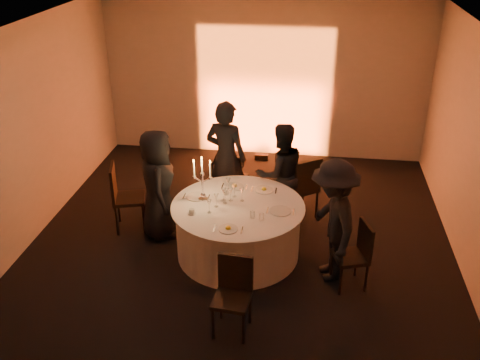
# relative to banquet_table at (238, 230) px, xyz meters

# --- Properties ---
(floor) EXTENTS (7.00, 7.00, 0.00)m
(floor) POSITION_rel_banquet_table_xyz_m (0.00, 0.00, -0.38)
(floor) COLOR black
(floor) RESTS_ON ground
(ceiling) EXTENTS (7.00, 7.00, 0.00)m
(ceiling) POSITION_rel_banquet_table_xyz_m (0.00, 0.00, 2.62)
(ceiling) COLOR silver
(ceiling) RESTS_ON wall_back
(wall_back) EXTENTS (7.00, 0.00, 7.00)m
(wall_back) POSITION_rel_banquet_table_xyz_m (0.00, 3.50, 1.12)
(wall_back) COLOR #B9B4AC
(wall_back) RESTS_ON floor
(wall_front) EXTENTS (7.00, 0.00, 7.00)m
(wall_front) POSITION_rel_banquet_table_xyz_m (0.00, -3.50, 1.12)
(wall_front) COLOR #B9B4AC
(wall_front) RESTS_ON floor
(wall_left) EXTENTS (0.00, 7.00, 7.00)m
(wall_left) POSITION_rel_banquet_table_xyz_m (-3.00, 0.00, 1.12)
(wall_left) COLOR #B9B4AC
(wall_left) RESTS_ON floor
(uplighter_fixture) EXTENTS (0.25, 0.12, 0.10)m
(uplighter_fixture) POSITION_rel_banquet_table_xyz_m (0.00, 3.20, -0.33)
(uplighter_fixture) COLOR black
(uplighter_fixture) RESTS_ON floor
(banquet_table) EXTENTS (1.80, 1.80, 0.77)m
(banquet_table) POSITION_rel_banquet_table_xyz_m (0.00, 0.00, 0.00)
(banquet_table) COLOR black
(banquet_table) RESTS_ON floor
(chair_left) EXTENTS (0.56, 0.56, 1.03)m
(chair_left) POSITION_rel_banquet_table_xyz_m (-1.77, 0.44, 0.20)
(chair_left) COLOR black
(chair_left) RESTS_ON floor
(chair_back_left) EXTENTS (0.46, 0.46, 0.90)m
(chair_back_left) POSITION_rel_banquet_table_xyz_m (-0.29, 1.38, 0.12)
(chair_back_left) COLOR black
(chair_back_left) RESTS_ON floor
(chair_back_right) EXTENTS (0.62, 0.62, 1.02)m
(chair_back_right) POSITION_rel_banquet_table_xyz_m (0.85, 1.09, 0.19)
(chair_back_right) COLOR black
(chair_back_right) RESTS_ON floor
(chair_right) EXTENTS (0.49, 0.49, 0.89)m
(chair_right) POSITION_rel_banquet_table_xyz_m (1.56, -0.48, 0.11)
(chair_right) COLOR black
(chair_right) RESTS_ON floor
(chair_front) EXTENTS (0.44, 0.44, 0.91)m
(chair_front) POSITION_rel_banquet_table_xyz_m (0.16, -1.46, 0.13)
(chair_front) COLOR black
(chair_front) RESTS_ON floor
(guest_left) EXTENTS (0.72, 0.91, 1.63)m
(guest_left) POSITION_rel_banquet_table_xyz_m (-1.20, 0.36, 0.43)
(guest_left) COLOR black
(guest_left) RESTS_ON floor
(guest_back_left) EXTENTS (0.76, 0.60, 1.81)m
(guest_back_left) POSITION_rel_banquet_table_xyz_m (-0.36, 1.21, 0.52)
(guest_back_left) COLOR black
(guest_back_left) RESTS_ON floor
(guest_back_right) EXTENTS (0.95, 0.88, 1.58)m
(guest_back_right) POSITION_rel_banquet_table_xyz_m (0.50, 1.00, 0.41)
(guest_back_right) COLOR black
(guest_back_right) RESTS_ON floor
(guest_right) EXTENTS (0.86, 1.19, 1.65)m
(guest_right) POSITION_rel_banquet_table_xyz_m (1.24, -0.33, 0.44)
(guest_right) COLOR black
(guest_right) RESTS_ON floor
(plate_left) EXTENTS (0.36, 0.28, 0.01)m
(plate_left) POSITION_rel_banquet_table_xyz_m (-0.60, 0.15, 0.39)
(plate_left) COLOR silver
(plate_left) RESTS_ON banquet_table
(plate_back_left) EXTENTS (0.35, 0.27, 0.08)m
(plate_back_left) POSITION_rel_banquet_table_xyz_m (-0.13, 0.52, 0.40)
(plate_back_left) COLOR silver
(plate_back_left) RESTS_ON banquet_table
(plate_back_right) EXTENTS (0.36, 0.27, 0.08)m
(plate_back_right) POSITION_rel_banquet_table_xyz_m (0.30, 0.47, 0.40)
(plate_back_right) COLOR silver
(plate_back_right) RESTS_ON banquet_table
(plate_right) EXTENTS (0.36, 0.29, 0.01)m
(plate_right) POSITION_rel_banquet_table_xyz_m (0.57, -0.08, 0.39)
(plate_right) COLOR silver
(plate_right) RESTS_ON banquet_table
(plate_front) EXTENTS (0.36, 0.24, 0.08)m
(plate_front) POSITION_rel_banquet_table_xyz_m (-0.03, -0.61, 0.40)
(plate_front) COLOR silver
(plate_front) RESTS_ON banquet_table
(coffee_cup) EXTENTS (0.11, 0.11, 0.07)m
(coffee_cup) POSITION_rel_banquet_table_xyz_m (-0.56, -0.30, 0.42)
(coffee_cup) COLOR silver
(coffee_cup) RESTS_ON banquet_table
(candelabra) EXTENTS (0.28, 0.13, 0.66)m
(candelabra) POSITION_rel_banquet_table_xyz_m (-0.49, 0.09, 0.61)
(candelabra) COLOR silver
(candelabra) RESTS_ON banquet_table
(wine_glass_a) EXTENTS (0.07, 0.07, 0.19)m
(wine_glass_a) POSITION_rel_banquet_table_xyz_m (-0.34, -0.24, 0.52)
(wine_glass_a) COLOR silver
(wine_glass_a) RESTS_ON banquet_table
(wine_glass_b) EXTENTS (0.07, 0.07, 0.19)m
(wine_glass_b) POSITION_rel_banquet_table_xyz_m (-0.21, 0.10, 0.52)
(wine_glass_b) COLOR silver
(wine_glass_b) RESTS_ON banquet_table
(wine_glass_c) EXTENTS (0.07, 0.07, 0.19)m
(wine_glass_c) POSITION_rel_banquet_table_xyz_m (-0.12, 0.11, 0.52)
(wine_glass_c) COLOR silver
(wine_glass_c) RESTS_ON banquet_table
(wine_glass_d) EXTENTS (0.07, 0.07, 0.19)m
(wine_glass_d) POSITION_rel_banquet_table_xyz_m (0.04, 0.13, 0.52)
(wine_glass_d) COLOR silver
(wine_glass_d) RESTS_ON banquet_table
(wine_glass_e) EXTENTS (0.07, 0.07, 0.19)m
(wine_glass_e) POSITION_rel_banquet_table_xyz_m (-0.19, 0.41, 0.52)
(wine_glass_e) COLOR silver
(wine_glass_e) RESTS_ON banquet_table
(wine_glass_f) EXTENTS (0.07, 0.07, 0.19)m
(wine_glass_f) POSITION_rel_banquet_table_xyz_m (-0.08, 0.23, 0.52)
(wine_glass_f) COLOR silver
(wine_glass_f) RESTS_ON banquet_table
(wine_glass_g) EXTENTS (0.07, 0.07, 0.19)m
(wine_glass_g) POSITION_rel_banquet_table_xyz_m (-0.28, -0.07, 0.52)
(wine_glass_g) COLOR silver
(wine_glass_g) RESTS_ON banquet_table
(wine_glass_h) EXTENTS (0.07, 0.07, 0.19)m
(wine_glass_h) POSITION_rel_banquet_table_xyz_m (-0.18, 0.03, 0.52)
(wine_glass_h) COLOR silver
(wine_glass_h) RESTS_ON banquet_table
(tumbler_a) EXTENTS (0.07, 0.07, 0.09)m
(tumbler_a) POSITION_rel_banquet_table_xyz_m (0.23, -0.30, 0.43)
(tumbler_a) COLOR silver
(tumbler_a) RESTS_ON banquet_table
(tumbler_b) EXTENTS (0.07, 0.07, 0.09)m
(tumbler_b) POSITION_rel_banquet_table_xyz_m (0.35, -0.33, 0.43)
(tumbler_b) COLOR silver
(tumbler_b) RESTS_ON banquet_table
(tumbler_c) EXTENTS (0.07, 0.07, 0.09)m
(tumbler_c) POSITION_rel_banquet_table_xyz_m (-0.20, 0.28, 0.43)
(tumbler_c) COLOR silver
(tumbler_c) RESTS_ON banquet_table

